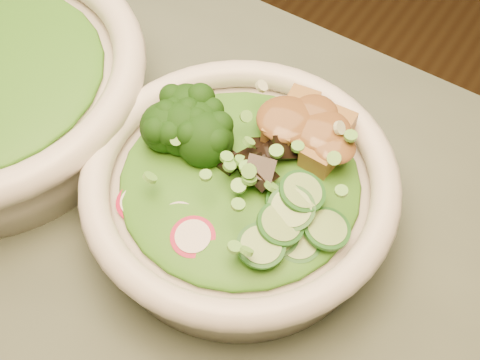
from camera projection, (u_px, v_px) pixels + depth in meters
The scene contains 9 objects.
salad_bowl at pixel (240, 193), 0.53m from camera, with size 0.25×0.25×0.07m.
lettuce_bed at pixel (240, 179), 0.51m from camera, with size 0.19×0.19×0.02m, color #2A6214.
broccoli_florets at pixel (194, 123), 0.53m from camera, with size 0.07×0.06×0.04m, color black, non-canonical shape.
radish_slices at pixel (176, 221), 0.49m from camera, with size 0.10×0.04×0.02m, color maroon, non-canonical shape.
cucumber_slices at pixel (290, 226), 0.48m from camera, with size 0.06×0.06×0.03m, color #8EBC68, non-canonical shape.
mushroom_heap at pixel (252, 163), 0.51m from camera, with size 0.06×0.06×0.04m, color black, non-canonical shape.
tofu_cubes at pixel (300, 136), 0.53m from camera, with size 0.08×0.06×0.03m, color brown, non-canonical shape.
peanut_sauce at pixel (301, 126), 0.52m from camera, with size 0.06×0.05×0.01m, color brown.
scallion_garnish at pixel (240, 163), 0.50m from camera, with size 0.18×0.18×0.02m, color #60AE3D, non-canonical shape.
Camera 1 is at (0.07, -0.09, 1.23)m, focal length 50.00 mm.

